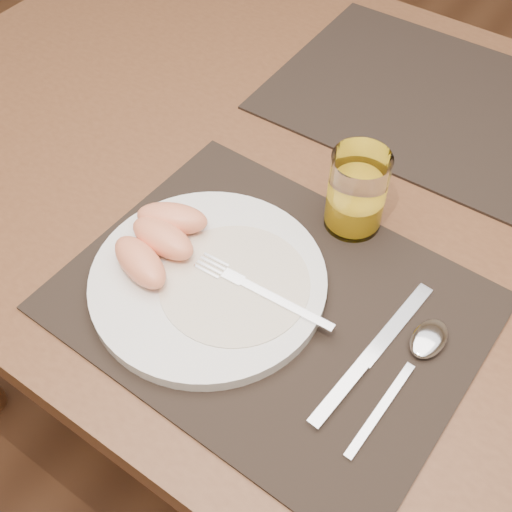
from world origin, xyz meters
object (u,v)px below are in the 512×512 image
(knife, at_px, (364,364))
(spoon, at_px, (422,349))
(juice_glass, at_px, (356,195))
(fork, at_px, (251,287))
(placemat_near, at_px, (271,303))
(table, at_px, (341,224))
(placemat_far, at_px, (429,100))
(plate, at_px, (208,281))

(knife, bearing_deg, spoon, 49.46)
(knife, height_order, spoon, spoon)
(juice_glass, bearing_deg, spoon, -38.19)
(knife, bearing_deg, fork, 178.15)
(placemat_near, distance_m, knife, 0.13)
(table, xyz_separation_m, placemat_far, (0.01, 0.22, 0.09))
(placemat_near, xyz_separation_m, plate, (-0.07, -0.02, 0.01))
(table, height_order, juice_glass, juice_glass)
(placemat_near, relative_size, placemat_far, 1.00)
(table, xyz_separation_m, placemat_near, (0.03, -0.22, 0.09))
(placemat_near, bearing_deg, plate, -162.91)
(placemat_far, xyz_separation_m, plate, (-0.06, -0.46, 0.01))
(table, bearing_deg, plate, -100.52)
(placemat_near, relative_size, juice_glass, 4.23)
(fork, relative_size, knife, 0.79)
(placemat_near, height_order, knife, knife)
(placemat_near, relative_size, fork, 2.57)
(plate, distance_m, fork, 0.05)
(placemat_near, bearing_deg, fork, -163.71)
(placemat_near, distance_m, plate, 0.08)
(table, relative_size, placemat_far, 3.11)
(placemat_far, distance_m, plate, 0.47)
(fork, distance_m, juice_glass, 0.17)
(knife, bearing_deg, placemat_far, 107.02)
(knife, xyz_separation_m, spoon, (0.04, 0.05, 0.00))
(spoon, bearing_deg, placemat_far, 114.16)
(placemat_near, height_order, juice_glass, juice_glass)
(plate, bearing_deg, knife, 3.12)
(fork, height_order, juice_glass, juice_glass)
(table, xyz_separation_m, spoon, (0.19, -0.18, 0.09))
(placemat_near, bearing_deg, knife, -5.14)
(juice_glass, bearing_deg, placemat_far, 95.63)
(spoon, bearing_deg, fork, -166.74)
(table, xyz_separation_m, fork, (0.00, -0.23, 0.11))
(placemat_near, xyz_separation_m, knife, (0.12, -0.01, 0.00))
(plate, distance_m, spoon, 0.25)
(fork, bearing_deg, knife, -1.85)
(plate, relative_size, fork, 1.54)
(plate, xyz_separation_m, knife, (0.20, 0.01, -0.01))
(knife, xyz_separation_m, juice_glass, (-0.11, 0.17, 0.04))
(table, height_order, fork, fork)
(knife, bearing_deg, placemat_near, 174.86)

